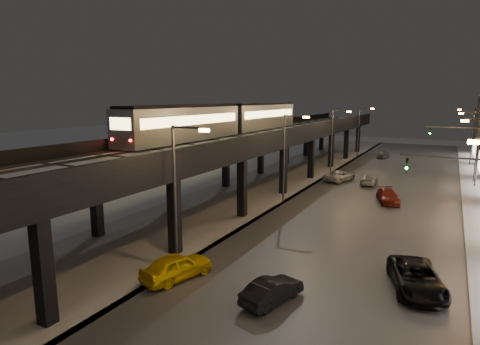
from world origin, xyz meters
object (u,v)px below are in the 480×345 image
at_px(subway_train, 229,119).
at_px(car_far_white, 383,155).
at_px(car_onc_dark, 417,279).
at_px(car_mid_dark, 369,180).
at_px(car_taxi, 177,267).
at_px(car_mid_silver, 339,176).
at_px(car_near_white, 272,291).
at_px(car_onc_white, 388,197).

bearing_deg(subway_train, car_far_white, 71.04).
bearing_deg(car_onc_dark, car_far_white, 84.03).
bearing_deg(car_onc_dark, car_mid_dark, 88.93).
relative_size(car_taxi, car_mid_silver, 0.89).
bearing_deg(subway_train, car_near_white, -55.97).
distance_m(car_far_white, car_onc_dark, 52.88).
bearing_deg(car_taxi, car_mid_silver, -76.06).
bearing_deg(car_near_white, car_onc_dark, -127.53).
height_order(car_near_white, car_onc_dark, car_onc_dark).
xyz_separation_m(car_near_white, car_mid_dark, (-0.90, 32.56, -0.01)).
height_order(car_near_white, car_far_white, car_near_white).
xyz_separation_m(car_mid_dark, car_onc_dark, (7.48, -27.70, 0.12)).
bearing_deg(car_mid_silver, car_taxi, 103.87).
xyz_separation_m(subway_train, car_taxi, (8.72, -21.99, -7.52)).
relative_size(car_near_white, car_onc_white, 0.86).
bearing_deg(car_mid_dark, car_far_white, -88.27).
bearing_deg(car_taxi, car_mid_dark, -82.59).
distance_m(car_mid_dark, car_onc_dark, 28.69).
height_order(car_taxi, car_onc_dark, car_taxi).
bearing_deg(car_onc_white, car_onc_dark, -95.95).
xyz_separation_m(car_mid_dark, car_far_white, (-1.89, 24.34, 0.01)).
distance_m(car_mid_dark, car_onc_white, 8.90).
relative_size(car_taxi, car_onc_white, 0.99).
xyz_separation_m(car_onc_dark, car_onc_white, (-4.14, 19.45, -0.10)).
relative_size(subway_train, car_near_white, 8.81).
distance_m(car_taxi, car_onc_white, 25.82).
xyz_separation_m(car_taxi, car_onc_white, (8.52, 24.37, -0.11)).
xyz_separation_m(car_taxi, car_near_white, (6.09, 0.06, -0.13)).
xyz_separation_m(subway_train, car_mid_dark, (13.91, 10.63, -7.66)).
bearing_deg(car_onc_white, subway_train, 169.90).
relative_size(car_mid_silver, car_onc_white, 1.12).
relative_size(subway_train, car_far_white, 9.13).
relative_size(car_mid_dark, car_far_white, 1.16).
height_order(car_near_white, car_mid_dark, car_near_white).
height_order(subway_train, car_onc_dark, subway_train).
height_order(car_taxi, car_mid_dark, car_taxi).
xyz_separation_m(subway_train, car_mid_silver, (10.16, 10.93, -7.58)).
bearing_deg(car_mid_silver, car_onc_dark, 128.22).
bearing_deg(car_far_white, car_mid_dark, 103.10).
bearing_deg(car_far_white, car_taxi, 95.35).
bearing_deg(car_far_white, car_mid_silver, 94.24).
bearing_deg(subway_train, car_mid_silver, 47.10).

